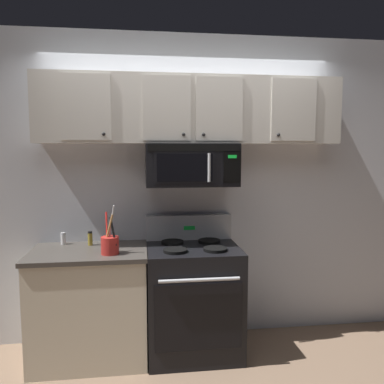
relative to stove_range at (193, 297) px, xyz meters
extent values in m
plane|color=#7A604C|center=(0.00, -0.42, -0.47)|extent=(8.00, 8.00, 0.00)
cube|color=silver|center=(0.00, 0.37, 0.88)|extent=(5.20, 0.10, 2.70)
cube|color=black|center=(0.00, 0.00, -0.02)|extent=(0.76, 0.64, 0.90)
cube|color=black|center=(0.00, -0.33, -0.03)|extent=(0.67, 0.01, 0.52)
cylinder|color=#B7BABF|center=(0.00, -0.36, 0.27)|extent=(0.61, 0.03, 0.03)
cube|color=#B7BABF|center=(0.00, 0.28, 0.54)|extent=(0.76, 0.07, 0.22)
cube|color=#19D83F|center=(0.00, 0.24, 0.54)|extent=(0.10, 0.00, 0.04)
cylinder|color=black|center=(-0.16, -0.14, 0.44)|extent=(0.19, 0.19, 0.02)
cylinder|color=black|center=(0.16, -0.14, 0.44)|extent=(0.19, 0.19, 0.02)
cylinder|color=black|center=(-0.16, 0.14, 0.44)|extent=(0.19, 0.19, 0.02)
cylinder|color=black|center=(0.16, 0.14, 0.44)|extent=(0.19, 0.19, 0.02)
cube|color=black|center=(0.00, 0.12, 1.11)|extent=(0.76, 0.39, 0.35)
cube|color=black|center=(0.00, -0.08, 1.25)|extent=(0.73, 0.01, 0.06)
cube|color=black|center=(-0.07, -0.08, 1.09)|extent=(0.49, 0.01, 0.25)
cube|color=black|center=(-0.08, -0.08, 1.09)|extent=(0.44, 0.01, 0.22)
cube|color=black|center=(0.30, -0.08, 1.09)|extent=(0.14, 0.01, 0.25)
cube|color=#19D83F|center=(0.30, -0.08, 1.18)|extent=(0.07, 0.00, 0.03)
cylinder|color=#B7BABF|center=(0.11, -0.10, 1.09)|extent=(0.02, 0.02, 0.23)
cube|color=#BCB7AD|center=(0.00, 0.15, 1.56)|extent=(2.50, 0.33, 0.55)
cube|color=#BCB7AD|center=(-0.83, -0.02, 1.56)|extent=(0.38, 0.01, 0.51)
sphere|color=black|center=(-0.70, -0.03, 1.35)|extent=(0.03, 0.03, 0.03)
cube|color=#BCB7AD|center=(-0.21, -0.02, 1.56)|extent=(0.38, 0.01, 0.51)
sphere|color=black|center=(-0.08, -0.03, 1.35)|extent=(0.03, 0.03, 0.03)
cube|color=#BCB7AD|center=(0.21, -0.02, 1.56)|extent=(0.38, 0.01, 0.51)
sphere|color=black|center=(0.08, -0.03, 1.35)|extent=(0.03, 0.03, 0.03)
cube|color=#BCB7AD|center=(0.83, -0.02, 1.56)|extent=(0.38, 0.01, 0.51)
sphere|color=black|center=(0.70, -0.03, 1.35)|extent=(0.03, 0.03, 0.03)
cube|color=beige|center=(-0.84, 0.01, -0.04)|extent=(0.90, 0.62, 0.86)
cube|color=#423D38|center=(-0.84, 0.01, 0.41)|extent=(0.93, 0.65, 0.03)
cylinder|color=red|center=(-0.66, -0.13, 0.50)|extent=(0.14, 0.14, 0.13)
cylinder|color=black|center=(-0.64, -0.15, 0.61)|extent=(0.06, 0.06, 0.22)
cylinder|color=#A87A47|center=(-0.67, -0.14, 0.62)|extent=(0.08, 0.02, 0.24)
cylinder|color=silver|center=(-0.65, -0.12, 0.66)|extent=(0.06, 0.08, 0.31)
cylinder|color=red|center=(-0.69, -0.11, 0.63)|extent=(0.02, 0.09, 0.25)
cylinder|color=white|center=(-1.08, 0.23, 0.47)|extent=(0.04, 0.04, 0.08)
cylinder|color=#B7BABF|center=(-1.08, 0.23, 0.52)|extent=(0.04, 0.04, 0.02)
cylinder|color=olive|center=(-0.85, 0.17, 0.48)|extent=(0.04, 0.04, 0.10)
cylinder|color=black|center=(-0.85, 0.17, 0.54)|extent=(0.04, 0.04, 0.02)
camera|label=1|loc=(-0.42, -3.13, 1.23)|focal=36.54mm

